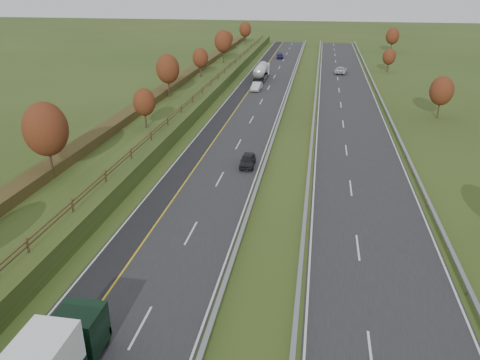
% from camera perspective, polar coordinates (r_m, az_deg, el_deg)
% --- Properties ---
extents(ground, '(400.00, 400.00, 0.00)m').
position_cam_1_polar(ground, '(68.92, 6.52, 6.14)').
color(ground, '#304418').
rests_on(ground, ground).
extents(near_carriageway, '(10.50, 200.00, 0.04)m').
position_cam_1_polar(near_carriageway, '(74.49, 0.56, 7.60)').
color(near_carriageway, '#242427').
rests_on(near_carriageway, ground).
extents(far_carriageway, '(10.50, 200.00, 0.04)m').
position_cam_1_polar(far_carriageway, '(73.82, 13.40, 6.82)').
color(far_carriageway, '#242427').
rests_on(far_carriageway, ground).
extents(hard_shoulder, '(3.00, 200.00, 0.04)m').
position_cam_1_polar(hard_shoulder, '(75.15, -2.29, 7.72)').
color(hard_shoulder, black).
rests_on(hard_shoulder, ground).
extents(lane_markings, '(26.75, 200.00, 0.01)m').
position_cam_1_polar(lane_markings, '(73.67, 5.51, 7.34)').
color(lane_markings, silver).
rests_on(lane_markings, near_carriageway).
extents(embankment_left, '(12.00, 200.00, 2.00)m').
position_cam_1_polar(embankment_left, '(77.28, -9.11, 8.64)').
color(embankment_left, '#304418').
rests_on(embankment_left, ground).
extents(hedge_left, '(2.20, 180.00, 1.10)m').
position_cam_1_polar(hedge_left, '(77.57, -10.60, 9.77)').
color(hedge_left, '#3C3918').
rests_on(hedge_left, embankment_left).
extents(fence_left, '(0.12, 189.06, 1.20)m').
position_cam_1_polar(fence_left, '(75.19, -5.98, 9.75)').
color(fence_left, '#422B19').
rests_on(fence_left, embankment_left).
extents(median_barrier_near, '(0.32, 200.00, 0.71)m').
position_cam_1_polar(median_barrier_near, '(73.69, 4.99, 7.82)').
color(median_barrier_near, gray).
rests_on(median_barrier_near, ground).
extents(median_barrier_far, '(0.32, 200.00, 0.71)m').
position_cam_1_polar(median_barrier_far, '(73.48, 8.98, 7.58)').
color(median_barrier_far, gray).
rests_on(median_barrier_far, ground).
extents(outer_barrier_far, '(0.32, 200.00, 0.71)m').
position_cam_1_polar(outer_barrier_far, '(74.30, 17.93, 6.91)').
color(outer_barrier_far, gray).
rests_on(outer_barrier_far, ground).
extents(trees_left, '(6.64, 164.30, 7.66)m').
position_cam_1_polar(trees_left, '(72.90, -9.94, 12.04)').
color(trees_left, '#2D2116').
rests_on(trees_left, embankment_left).
extents(trees_far, '(8.45, 118.60, 7.12)m').
position_cam_1_polar(trees_far, '(103.00, 20.40, 12.97)').
color(trees_far, '#2D2116').
rests_on(trees_far, ground).
extents(road_tanker, '(2.40, 11.22, 3.46)m').
position_cam_1_polar(road_tanker, '(104.35, 2.62, 13.13)').
color(road_tanker, silver).
rests_on(road_tanker, near_carriageway).
extents(car_dark_near, '(1.79, 4.14, 1.39)m').
position_cam_1_polar(car_dark_near, '(54.33, 0.93, 2.39)').
color(car_dark_near, black).
rests_on(car_dark_near, near_carriageway).
extents(car_silver_mid, '(1.92, 4.84, 1.56)m').
position_cam_1_polar(car_silver_mid, '(93.82, 2.05, 11.35)').
color(car_silver_mid, silver).
rests_on(car_silver_mid, near_carriageway).
extents(car_small_far, '(2.27, 4.61, 1.29)m').
position_cam_1_polar(car_small_far, '(134.70, 4.89, 14.83)').
color(car_small_far, '#171644').
rests_on(car_small_far, near_carriageway).
extents(car_oncoming, '(3.06, 5.59, 1.49)m').
position_cam_1_polar(car_oncoming, '(114.12, 12.19, 12.96)').
color(car_oncoming, silver).
rests_on(car_oncoming, far_carriageway).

